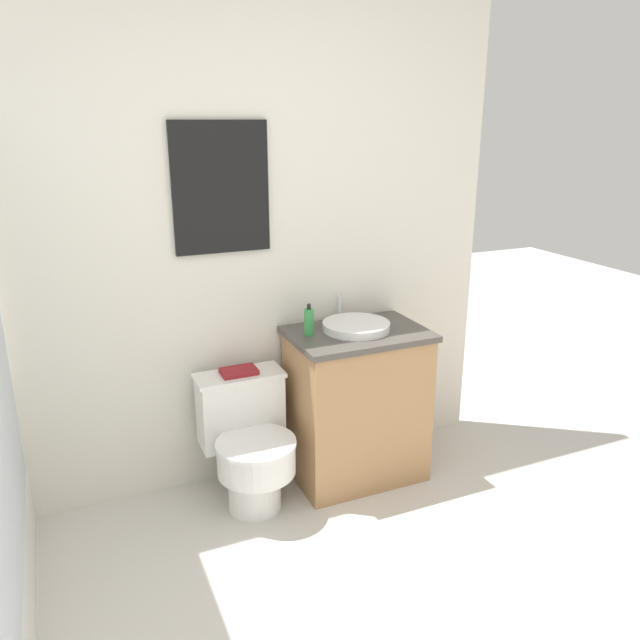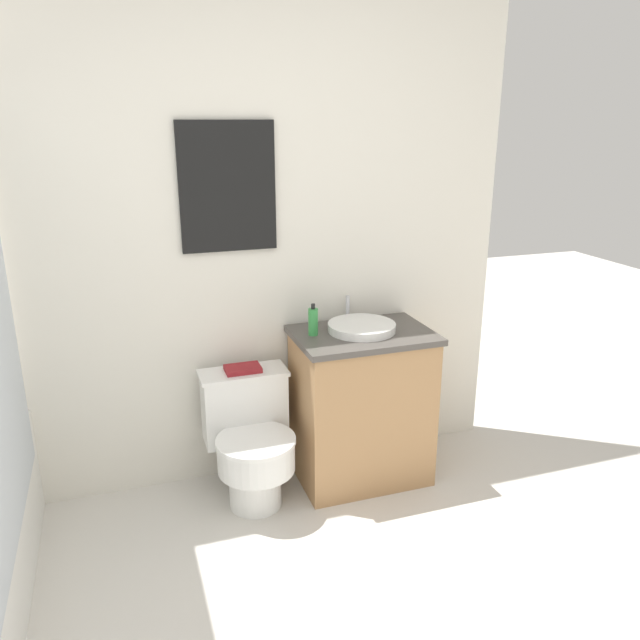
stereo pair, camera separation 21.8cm
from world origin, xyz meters
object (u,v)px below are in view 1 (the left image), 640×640
object	(u,v)px
soap_bottle	(309,322)
book_on_tank	(239,371)
toilet	(249,442)
sink	(356,326)

from	to	relation	value
soap_bottle	book_on_tank	size ratio (longest dim) A/B	0.91
toilet	sink	size ratio (longest dim) A/B	1.70
book_on_tank	sink	bearing A→B (deg)	-8.47
toilet	book_on_tank	xyz separation A→B (m)	(0.00, 0.12, 0.32)
soap_bottle	book_on_tank	distance (m)	0.41
toilet	sink	bearing A→B (deg)	3.66
sink	soap_bottle	distance (m)	0.25
soap_bottle	toilet	bearing A→B (deg)	-170.23
sink	soap_bottle	world-z (taller)	soap_bottle
soap_bottle	book_on_tank	xyz separation A→B (m)	(-0.34, 0.07, -0.23)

